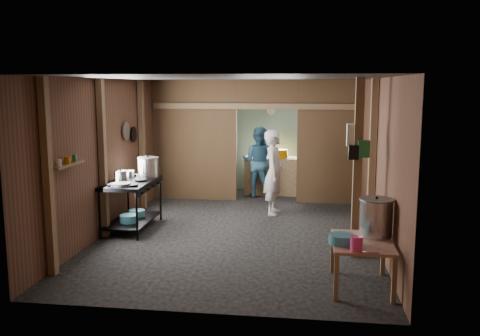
# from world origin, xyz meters

# --- Properties ---
(floor) EXTENTS (4.50, 7.00, 0.00)m
(floor) POSITION_xyz_m (0.00, 0.00, 0.00)
(floor) COLOR black
(floor) RESTS_ON ground
(ceiling) EXTENTS (4.50, 7.00, 0.00)m
(ceiling) POSITION_xyz_m (0.00, 0.00, 2.60)
(ceiling) COLOR #2B2927
(ceiling) RESTS_ON ground
(wall_back) EXTENTS (4.50, 0.00, 2.60)m
(wall_back) POSITION_xyz_m (0.00, 3.50, 1.30)
(wall_back) COLOR brown
(wall_back) RESTS_ON ground
(wall_front) EXTENTS (4.50, 0.00, 2.60)m
(wall_front) POSITION_xyz_m (0.00, -3.50, 1.30)
(wall_front) COLOR brown
(wall_front) RESTS_ON ground
(wall_left) EXTENTS (0.00, 7.00, 2.60)m
(wall_left) POSITION_xyz_m (-2.25, 0.00, 1.30)
(wall_left) COLOR brown
(wall_left) RESTS_ON ground
(wall_right) EXTENTS (0.00, 7.00, 2.60)m
(wall_right) POSITION_xyz_m (2.25, 0.00, 1.30)
(wall_right) COLOR brown
(wall_right) RESTS_ON ground
(partition_left) EXTENTS (1.85, 0.10, 2.60)m
(partition_left) POSITION_xyz_m (-1.32, 2.20, 1.30)
(partition_left) COLOR brown
(partition_left) RESTS_ON floor
(partition_right) EXTENTS (1.35, 0.10, 2.60)m
(partition_right) POSITION_xyz_m (1.57, 2.20, 1.30)
(partition_right) COLOR brown
(partition_right) RESTS_ON floor
(partition_header) EXTENTS (1.30, 0.10, 0.60)m
(partition_header) POSITION_xyz_m (0.25, 2.20, 2.30)
(partition_header) COLOR brown
(partition_header) RESTS_ON wall_back
(turquoise_panel) EXTENTS (4.40, 0.06, 2.50)m
(turquoise_panel) POSITION_xyz_m (0.00, 3.44, 1.25)
(turquoise_panel) COLOR #78AAA4
(turquoise_panel) RESTS_ON wall_back
(back_counter) EXTENTS (1.20, 0.50, 0.85)m
(back_counter) POSITION_xyz_m (0.30, 2.95, 0.42)
(back_counter) COLOR #9D8056
(back_counter) RESTS_ON floor
(wall_clock) EXTENTS (0.20, 0.03, 0.20)m
(wall_clock) POSITION_xyz_m (0.25, 3.40, 1.90)
(wall_clock) COLOR white
(wall_clock) RESTS_ON wall_back
(post_left_a) EXTENTS (0.10, 0.12, 2.60)m
(post_left_a) POSITION_xyz_m (-2.18, -2.60, 1.30)
(post_left_a) COLOR #9D8056
(post_left_a) RESTS_ON floor
(post_left_b) EXTENTS (0.10, 0.12, 2.60)m
(post_left_b) POSITION_xyz_m (-2.18, -0.80, 1.30)
(post_left_b) COLOR #9D8056
(post_left_b) RESTS_ON floor
(post_left_c) EXTENTS (0.10, 0.12, 2.60)m
(post_left_c) POSITION_xyz_m (-2.18, 1.20, 1.30)
(post_left_c) COLOR #9D8056
(post_left_c) RESTS_ON floor
(post_right) EXTENTS (0.10, 0.12, 2.60)m
(post_right) POSITION_xyz_m (2.18, -0.20, 1.30)
(post_right) COLOR #9D8056
(post_right) RESTS_ON floor
(post_free) EXTENTS (0.12, 0.12, 2.60)m
(post_free) POSITION_xyz_m (1.85, -1.30, 1.30)
(post_free) COLOR #9D8056
(post_free) RESTS_ON floor
(cross_beam) EXTENTS (4.40, 0.12, 0.12)m
(cross_beam) POSITION_xyz_m (0.00, 2.15, 2.05)
(cross_beam) COLOR #9D8056
(cross_beam) RESTS_ON wall_left
(pan_lid_big) EXTENTS (0.03, 0.34, 0.34)m
(pan_lid_big) POSITION_xyz_m (-2.21, 0.40, 1.65)
(pan_lid_big) COLOR gray
(pan_lid_big) RESTS_ON wall_left
(pan_lid_small) EXTENTS (0.03, 0.30, 0.30)m
(pan_lid_small) POSITION_xyz_m (-2.21, 0.80, 1.55)
(pan_lid_small) COLOR black
(pan_lid_small) RESTS_ON wall_left
(wall_shelf) EXTENTS (0.14, 0.80, 0.03)m
(wall_shelf) POSITION_xyz_m (-2.15, -2.10, 1.40)
(wall_shelf) COLOR #9D8056
(wall_shelf) RESTS_ON wall_left
(jar_white) EXTENTS (0.07, 0.07, 0.10)m
(jar_white) POSITION_xyz_m (-2.15, -2.35, 1.47)
(jar_white) COLOR white
(jar_white) RESTS_ON wall_shelf
(jar_yellow) EXTENTS (0.08, 0.08, 0.10)m
(jar_yellow) POSITION_xyz_m (-2.15, -2.10, 1.47)
(jar_yellow) COLOR #C37B00
(jar_yellow) RESTS_ON wall_shelf
(jar_green) EXTENTS (0.06, 0.06, 0.10)m
(jar_green) POSITION_xyz_m (-2.15, -1.88, 1.47)
(jar_green) COLOR #288246
(jar_green) RESTS_ON wall_shelf
(bag_white) EXTENTS (0.22, 0.15, 0.32)m
(bag_white) POSITION_xyz_m (1.80, -1.22, 1.78)
(bag_white) COLOR white
(bag_white) RESTS_ON post_free
(bag_green) EXTENTS (0.16, 0.12, 0.24)m
(bag_green) POSITION_xyz_m (1.92, -1.36, 1.60)
(bag_green) COLOR #288246
(bag_green) RESTS_ON post_free
(bag_black) EXTENTS (0.14, 0.10, 0.20)m
(bag_black) POSITION_xyz_m (1.78, -1.38, 1.55)
(bag_black) COLOR black
(bag_black) RESTS_ON post_free
(gas_range) EXTENTS (0.75, 1.45, 0.86)m
(gas_range) POSITION_xyz_m (-1.88, -0.33, 0.43)
(gas_range) COLOR black
(gas_range) RESTS_ON floor
(prep_table) EXTENTS (0.73, 1.00, 0.59)m
(prep_table) POSITION_xyz_m (1.83, -2.48, 0.29)
(prep_table) COLOR tan
(prep_table) RESTS_ON floor
(stove_pot_large) EXTENTS (0.40, 0.40, 0.37)m
(stove_pot_large) POSITION_xyz_m (-1.71, 0.10, 1.02)
(stove_pot_large) COLOR #B9B9BA
(stove_pot_large) RESTS_ON gas_range
(stove_pot_med) EXTENTS (0.25, 0.25, 0.20)m
(stove_pot_med) POSITION_xyz_m (-2.05, -0.38, 0.94)
(stove_pot_med) COLOR #B9B9BA
(stove_pot_med) RESTS_ON gas_range
(stove_saucepan) EXTENTS (0.20, 0.20, 0.11)m
(stove_saucepan) POSITION_xyz_m (-2.05, 0.07, 0.91)
(stove_saucepan) COLOR #B9B9BA
(stove_saucepan) RESTS_ON gas_range
(frying_pan) EXTENTS (0.43, 0.58, 0.07)m
(frying_pan) POSITION_xyz_m (-1.88, -0.79, 0.88)
(frying_pan) COLOR gray
(frying_pan) RESTS_ON gas_range
(blue_tub_front) EXTENTS (0.31, 0.31, 0.13)m
(blue_tub_front) POSITION_xyz_m (-1.88, -0.50, 0.23)
(blue_tub_front) COLOR teal
(blue_tub_front) RESTS_ON gas_range
(blue_tub_back) EXTENTS (0.28, 0.28, 0.11)m
(blue_tub_back) POSITION_xyz_m (-1.88, -0.10, 0.22)
(blue_tub_back) COLOR teal
(blue_tub_back) RESTS_ON gas_range
(stock_pot) EXTENTS (0.56, 0.56, 0.50)m
(stock_pot) POSITION_xyz_m (2.02, -2.23, 0.82)
(stock_pot) COLOR #B9B9BA
(stock_pot) RESTS_ON prep_table
(wash_basin) EXTENTS (0.37, 0.37, 0.12)m
(wash_basin) POSITION_xyz_m (1.57, -2.63, 0.65)
(wash_basin) COLOR teal
(wash_basin) RESTS_ON prep_table
(pink_bucket) EXTENTS (0.16, 0.16, 0.17)m
(pink_bucket) POSITION_xyz_m (1.72, -2.89, 0.68)
(pink_bucket) COLOR #E53989
(pink_bucket) RESTS_ON prep_table
(knife) EXTENTS (0.30, 0.04, 0.01)m
(knife) POSITION_xyz_m (1.83, -2.94, 0.60)
(knife) COLOR #B9B9BA
(knife) RESTS_ON prep_table
(yellow_tub) EXTENTS (0.34, 0.34, 0.19)m
(yellow_tub) POSITION_xyz_m (0.50, 2.95, 0.94)
(yellow_tub) COLOR #C37B00
(yellow_tub) RESTS_ON back_counter
(cook) EXTENTS (0.43, 0.62, 1.64)m
(cook) POSITION_xyz_m (0.49, 1.08, 0.82)
(cook) COLOR silver
(cook) RESTS_ON floor
(worker_back) EXTENTS (0.89, 0.76, 1.59)m
(worker_back) POSITION_xyz_m (0.04, 2.61, 0.79)
(worker_back) COLOR #33627F
(worker_back) RESTS_ON floor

